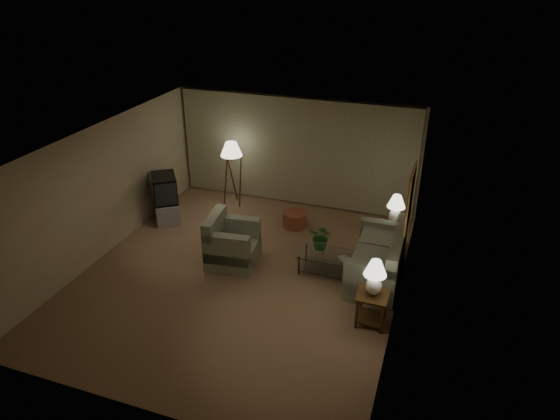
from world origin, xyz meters
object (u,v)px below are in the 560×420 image
(table_lamp_far, at_px, (396,207))
(ottoman, at_px, (295,219))
(table_lamp_near, at_px, (375,275))
(side_table_near, at_px, (372,303))
(side_table_far, at_px, (393,232))
(sofa, at_px, (376,260))
(armchair, at_px, (233,245))
(floor_lamp, at_px, (232,173))
(coffee_table, at_px, (328,260))
(crt_tv, at_px, (165,188))
(vase, at_px, (321,249))
(tv_cabinet, at_px, (167,210))

(table_lamp_far, distance_m, ottoman, 2.41)
(table_lamp_near, xyz_separation_m, ottoman, (-2.26, 2.85, -0.81))
(side_table_near, height_order, side_table_far, same)
(side_table_far, height_order, ottoman, side_table_far)
(sofa, relative_size, ottoman, 3.46)
(armchair, relative_size, floor_lamp, 0.73)
(armchair, bearing_deg, side_table_far, -67.87)
(armchair, relative_size, table_lamp_far, 1.84)
(side_table_far, xyz_separation_m, ottoman, (-2.26, 0.25, -0.22))
(table_lamp_far, height_order, coffee_table, table_lamp_far)
(sofa, height_order, table_lamp_near, table_lamp_near)
(sofa, distance_m, table_lamp_far, 1.38)
(armchair, relative_size, crt_tv, 1.31)
(table_lamp_near, xyz_separation_m, crt_tv, (-5.20, 2.18, -0.17))
(floor_lamp, bearing_deg, table_lamp_near, -40.47)
(coffee_table, relative_size, vase, 6.93)
(table_lamp_near, bearing_deg, tv_cabinet, 157.27)
(sofa, bearing_deg, coffee_table, -84.04)
(coffee_table, height_order, ottoman, coffee_table)
(sofa, height_order, ottoman, sofa)
(armchair, xyz_separation_m, crt_tv, (-2.23, 1.19, 0.40))
(side_table_near, distance_m, crt_tv, 5.65)
(tv_cabinet, bearing_deg, crt_tv, 0.00)
(coffee_table, bearing_deg, side_table_near, -49.49)
(ottoman, bearing_deg, side_table_far, -6.29)
(side_table_far, relative_size, crt_tv, 0.66)
(ottoman, bearing_deg, armchair, -110.93)
(sofa, relative_size, side_table_near, 3.08)
(side_table_near, xyz_separation_m, vase, (-1.22, 1.25, 0.09))
(table_lamp_far, xyz_separation_m, tv_cabinet, (-5.20, -0.42, -0.73))
(armchair, relative_size, side_table_far, 1.98)
(side_table_near, relative_size, table_lamp_far, 0.93)
(ottoman, bearing_deg, floor_lamp, 161.05)
(table_lamp_near, distance_m, crt_tv, 5.64)
(side_table_far, height_order, crt_tv, crt_tv)
(side_table_near, distance_m, coffee_table, 1.65)
(table_lamp_far, height_order, tv_cabinet, table_lamp_far)
(side_table_far, relative_size, floor_lamp, 0.37)
(armchair, bearing_deg, tv_cabinet, 55.49)
(vase, bearing_deg, ottoman, 123.03)
(floor_lamp, bearing_deg, crt_tv, -131.23)
(sofa, relative_size, side_table_far, 3.08)
(table_lamp_far, bearing_deg, floor_lamp, 167.92)
(coffee_table, bearing_deg, tv_cabinet, 167.34)
(table_lamp_far, bearing_deg, tv_cabinet, -175.36)
(coffee_table, bearing_deg, table_lamp_far, 51.66)
(side_table_near, bearing_deg, armchair, 161.63)
(sofa, relative_size, table_lamp_far, 2.86)
(table_lamp_far, bearing_deg, ottoman, 173.71)
(floor_lamp, distance_m, vase, 3.63)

